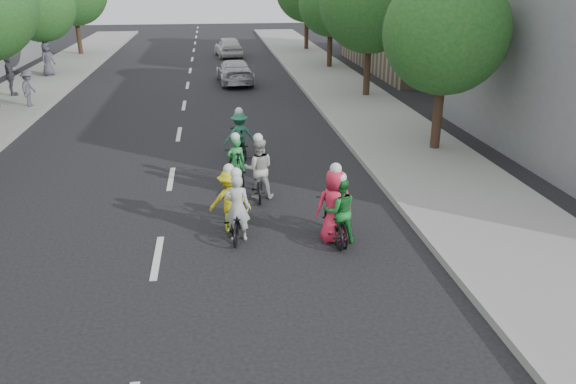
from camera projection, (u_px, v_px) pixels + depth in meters
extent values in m
plane|color=black|center=(157.00, 257.00, 12.10)|extent=(120.00, 120.00, 0.00)
cube|color=#999993|center=(11.00, 138.00, 20.55)|extent=(0.18, 80.00, 0.18)
cube|color=gray|center=(383.00, 125.00, 22.29)|extent=(4.00, 80.00, 0.15)
cube|color=#999993|center=(335.00, 127.00, 22.04)|extent=(0.18, 80.00, 0.18)
cube|color=gray|center=(447.00, 3.00, 34.77)|extent=(10.00, 14.00, 8.00)
cylinder|color=black|center=(47.00, 57.00, 32.82)|extent=(0.32, 0.32, 2.27)
sphere|color=#1B531D|center=(39.00, 6.00, 31.78)|extent=(4.00, 4.00, 4.00)
cylinder|color=black|center=(79.00, 38.00, 41.09)|extent=(0.32, 0.32, 2.48)
cylinder|color=black|center=(437.00, 119.00, 18.86)|extent=(0.32, 0.32, 2.27)
sphere|color=#1B531D|center=(446.00, 32.00, 17.83)|extent=(4.00, 4.00, 4.00)
cylinder|color=black|center=(367.00, 72.00, 27.13)|extent=(0.32, 0.32, 2.48)
sphere|color=#1B531D|center=(371.00, 1.00, 25.93)|extent=(4.80, 4.80, 4.80)
cylinder|color=black|center=(330.00, 51.00, 35.47)|extent=(0.32, 0.32, 2.27)
sphere|color=#1B531D|center=(331.00, 3.00, 34.44)|extent=(4.00, 4.00, 4.00)
cylinder|color=black|center=(306.00, 34.00, 43.74)|extent=(0.32, 0.32, 2.48)
imported|color=black|center=(259.00, 179.00, 15.26)|extent=(0.75, 1.88, 0.97)
imported|color=beige|center=(259.00, 169.00, 15.05)|extent=(0.84, 0.67, 1.66)
sphere|color=white|center=(258.00, 138.00, 14.74)|extent=(0.26, 0.26, 0.26)
imported|color=black|center=(230.00, 213.00, 13.37)|extent=(0.53, 1.51, 0.79)
imported|color=yellow|center=(230.00, 200.00, 13.14)|extent=(0.97, 0.56, 1.51)
sphere|color=white|center=(229.00, 169.00, 12.86)|extent=(0.26, 0.26, 0.26)
imported|color=black|center=(338.00, 221.00, 12.74)|extent=(0.53, 1.56, 0.92)
imported|color=#1A782C|center=(340.00, 211.00, 12.53)|extent=(0.78, 0.63, 1.54)
sphere|color=white|center=(341.00, 177.00, 12.25)|extent=(0.26, 0.26, 0.26)
imported|color=black|center=(240.00, 143.00, 18.54)|extent=(0.77, 1.70, 0.98)
imported|color=#267453|center=(240.00, 135.00, 18.35)|extent=(1.09, 0.76, 1.55)
sphere|color=white|center=(239.00, 111.00, 18.06)|extent=(0.26, 0.26, 0.26)
imported|color=black|center=(238.00, 221.00, 12.89)|extent=(0.77, 1.59, 0.80)
imported|color=silver|center=(237.00, 207.00, 12.65)|extent=(0.63, 0.47, 1.59)
sphere|color=white|center=(236.00, 173.00, 12.35)|extent=(0.26, 0.26, 0.26)
imported|color=black|center=(333.00, 221.00, 12.78)|extent=(0.64, 1.73, 0.90)
imported|color=red|center=(335.00, 206.00, 12.53)|extent=(0.86, 0.57, 1.73)
sphere|color=white|center=(336.00, 169.00, 12.21)|extent=(0.26, 0.26, 0.26)
imported|color=black|center=(236.00, 168.00, 16.09)|extent=(0.80, 1.78, 1.03)
imported|color=green|center=(236.00, 162.00, 15.92)|extent=(0.58, 0.43, 1.43)
sphere|color=white|center=(235.00, 137.00, 15.65)|extent=(0.26, 0.26, 0.26)
imported|color=#B1B1B6|center=(235.00, 72.00, 30.89)|extent=(2.15, 4.60, 1.30)
imported|color=silver|center=(228.00, 47.00, 40.79)|extent=(2.14, 4.38, 1.44)
imported|color=#51545F|center=(29.00, 88.00, 24.85)|extent=(0.71, 1.09, 1.60)
imported|color=#4C4D59|center=(10.00, 76.00, 27.02)|extent=(0.83, 1.19, 1.87)
imported|color=#464751|center=(47.00, 59.00, 32.25)|extent=(0.91, 1.07, 1.87)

